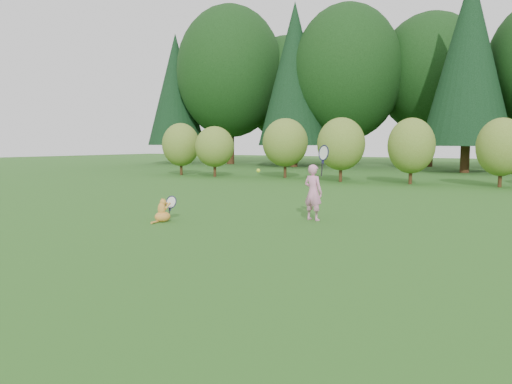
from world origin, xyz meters
The scene contains 6 objects.
ground centered at (0.00, 0.00, 0.00)m, with size 100.00×100.00×0.00m, color #225919.
shrub_row centered at (0.00, 13.00, 1.40)m, with size 28.00×3.00×2.80m, color #586A21, non-canonical shape.
woodland_backdrop centered at (0.00, 23.00, 7.50)m, with size 48.00×10.00×15.00m, color black, non-canonical shape.
child centered at (0.79, 2.19, 0.63)m, with size 0.70×0.44×1.81m.
cat centered at (-1.84, 0.33, 0.26)m, with size 0.42×0.74×0.67m.
tennis_ball centered at (0.15, 0.97, 1.11)m, with size 0.08×0.08×0.08m.
Camera 1 is at (5.41, -7.51, 1.67)m, focal length 35.00 mm.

